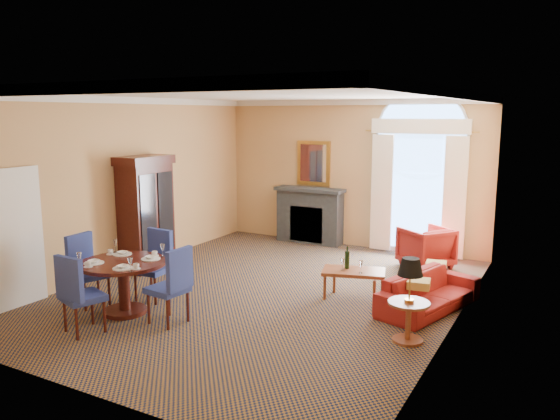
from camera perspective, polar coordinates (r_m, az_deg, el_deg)
The scene contains 12 objects.
ground at distance 9.09m, azimuth -1.53°, elevation -8.59°, with size 7.50×7.50×0.00m, color #111A36.
room_envelope at distance 9.21m, azimuth 0.36°, elevation 7.60°, with size 6.04×7.52×3.45m.
armoire at distance 10.57m, azimuth -13.82°, elevation -0.46°, with size 0.61×1.09×2.13m.
dining_table at distance 8.33m, azimuth -16.04°, elevation -6.53°, with size 1.25×1.25×0.99m.
dining_chair_north at distance 8.89m, azimuth -12.80°, elevation -5.07°, with size 0.52×0.53×1.09m.
dining_chair_south at distance 7.71m, azimuth -20.47°, elevation -7.82°, with size 0.61×0.61×1.09m.
dining_chair_east at distance 7.73m, azimuth -11.08°, elevation -7.29°, with size 0.54×0.54×1.09m.
dining_chair_west at distance 8.90m, azimuth -19.67°, elevation -5.40°, with size 0.61×0.61×1.09m.
sofa at distance 8.54m, azimuth 15.32°, elevation -8.26°, with size 1.86×0.73×0.54m, color maroon.
armchair at distance 10.80m, azimuth 15.00°, elevation -3.76°, with size 0.83×0.85×0.78m, color maroon.
coffee_table at distance 8.67m, azimuth 7.66°, elevation -6.46°, with size 1.08×0.80×0.85m.
side_table at distance 7.19m, azimuth 13.39°, elevation -8.12°, with size 0.54×0.54×1.09m.
Camera 1 is at (4.35, -7.43, 2.90)m, focal length 35.00 mm.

